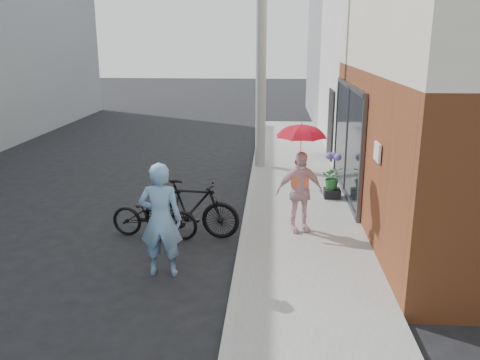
# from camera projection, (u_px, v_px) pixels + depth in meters

# --- Properties ---
(ground) EXTENTS (80.00, 80.00, 0.00)m
(ground) POSITION_uv_depth(u_px,v_px,m) (187.00, 255.00, 8.77)
(ground) COLOR black
(ground) RESTS_ON ground
(sidewalk) EXTENTS (2.20, 24.00, 0.12)m
(sidewalk) POSITION_uv_depth(u_px,v_px,m) (303.00, 215.00, 10.55)
(sidewalk) COLOR gray
(sidewalk) RESTS_ON ground
(curb) EXTENTS (0.12, 24.00, 0.12)m
(curb) POSITION_uv_depth(u_px,v_px,m) (247.00, 214.00, 10.62)
(curb) COLOR #9E9E99
(curb) RESTS_ON ground
(plaster_building) EXTENTS (8.00, 6.00, 7.00)m
(plaster_building) POSITION_uv_depth(u_px,v_px,m) (457.00, 42.00, 16.02)
(plaster_building) COLOR white
(plaster_building) RESTS_ON ground
(east_building_far) EXTENTS (8.00, 8.00, 7.00)m
(east_building_far) POSITION_uv_depth(u_px,v_px,m) (403.00, 41.00, 22.75)
(east_building_far) COLOR gray
(east_building_far) RESTS_ON ground
(utility_pole) EXTENTS (0.28, 0.28, 7.00)m
(utility_pole) POSITION_uv_depth(u_px,v_px,m) (261.00, 42.00, 13.53)
(utility_pole) COLOR #9E9E99
(utility_pole) RESTS_ON ground
(officer) EXTENTS (0.67, 0.45, 1.82)m
(officer) POSITION_uv_depth(u_px,v_px,m) (161.00, 220.00, 7.81)
(officer) COLOR #6E9AC4
(officer) RESTS_ON ground
(bike_left) EXTENTS (1.73, 0.82, 0.87)m
(bike_left) POSITION_uv_depth(u_px,v_px,m) (154.00, 215.00, 9.43)
(bike_left) COLOR black
(bike_left) RESTS_ON ground
(bike_right) EXTENTS (1.88, 0.73, 1.10)m
(bike_right) POSITION_uv_depth(u_px,v_px,m) (191.00, 209.00, 9.44)
(bike_right) COLOR black
(bike_right) RESTS_ON ground
(kimono_woman) EXTENTS (0.96, 0.60, 1.52)m
(kimono_woman) POSITION_uv_depth(u_px,v_px,m) (299.00, 192.00, 9.36)
(kimono_woman) COLOR silver
(kimono_woman) RESTS_ON sidewalk
(parasol) EXTENTS (0.89, 0.89, 0.78)m
(parasol) POSITION_uv_depth(u_px,v_px,m) (301.00, 130.00, 9.05)
(parasol) COLOR red
(parasol) RESTS_ON kimono_woman
(planter) EXTENTS (0.37, 0.37, 0.20)m
(planter) POSITION_uv_depth(u_px,v_px,m) (332.00, 193.00, 11.52)
(planter) COLOR black
(planter) RESTS_ON sidewalk
(potted_plant) EXTENTS (0.49, 0.42, 0.54)m
(potted_plant) POSITION_uv_depth(u_px,v_px,m) (333.00, 178.00, 11.42)
(potted_plant) COLOR #2C6F30
(potted_plant) RESTS_ON planter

